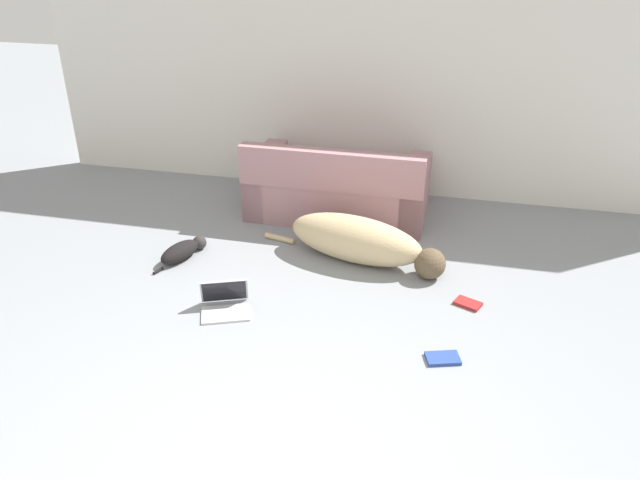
{
  "coord_description": "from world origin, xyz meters",
  "views": [
    {
      "loc": [
        0.73,
        -2.03,
        2.53
      ],
      "look_at": [
        -0.12,
        1.65,
        0.53
      ],
      "focal_mm": 35.0,
      "sensor_mm": 36.0,
      "label": 1
    }
  ],
  "objects_px": {
    "laptop_open": "(225,300)",
    "book_red": "(468,303)",
    "dog": "(361,241)",
    "cat": "(183,250)",
    "book_blue": "(443,358)",
    "couch": "(338,190)"
  },
  "relations": [
    {
      "from": "laptop_open",
      "to": "book_red",
      "type": "distance_m",
      "value": 1.75
    },
    {
      "from": "dog",
      "to": "book_red",
      "type": "height_order",
      "value": "dog"
    },
    {
      "from": "laptop_open",
      "to": "book_red",
      "type": "xyz_separation_m",
      "value": [
        1.69,
        0.44,
        -0.06
      ]
    },
    {
      "from": "dog",
      "to": "cat",
      "type": "bearing_deg",
      "value": -154.65
    },
    {
      "from": "book_blue",
      "to": "book_red",
      "type": "bearing_deg",
      "value": 78.09
    },
    {
      "from": "dog",
      "to": "book_blue",
      "type": "xyz_separation_m",
      "value": [
        0.73,
        -1.14,
        -0.17
      ]
    },
    {
      "from": "book_blue",
      "to": "laptop_open",
      "type": "bearing_deg",
      "value": 171.38
    },
    {
      "from": "book_red",
      "to": "cat",
      "type": "bearing_deg",
      "value": 175.59
    },
    {
      "from": "cat",
      "to": "book_red",
      "type": "height_order",
      "value": "cat"
    },
    {
      "from": "dog",
      "to": "cat",
      "type": "height_order",
      "value": "dog"
    },
    {
      "from": "dog",
      "to": "book_red",
      "type": "distance_m",
      "value": 1.0
    },
    {
      "from": "laptop_open",
      "to": "book_blue",
      "type": "relative_size",
      "value": 1.73
    },
    {
      "from": "couch",
      "to": "book_blue",
      "type": "xyz_separation_m",
      "value": [
        1.09,
        -1.97,
        -0.23
      ]
    },
    {
      "from": "couch",
      "to": "cat",
      "type": "xyz_separation_m",
      "value": [
        -1.06,
        -1.12,
        -0.18
      ]
    },
    {
      "from": "dog",
      "to": "laptop_open",
      "type": "height_order",
      "value": "dog"
    },
    {
      "from": "laptop_open",
      "to": "book_red",
      "type": "relative_size",
      "value": 1.94
    },
    {
      "from": "dog",
      "to": "book_blue",
      "type": "height_order",
      "value": "dog"
    },
    {
      "from": "book_blue",
      "to": "book_red",
      "type": "height_order",
      "value": "same"
    },
    {
      "from": "cat",
      "to": "laptop_open",
      "type": "distance_m",
      "value": 0.86
    },
    {
      "from": "cat",
      "to": "book_blue",
      "type": "height_order",
      "value": "cat"
    },
    {
      "from": "couch",
      "to": "book_red",
      "type": "relative_size",
      "value": 7.54
    },
    {
      "from": "cat",
      "to": "book_blue",
      "type": "bearing_deg",
      "value": -90.19
    }
  ]
}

